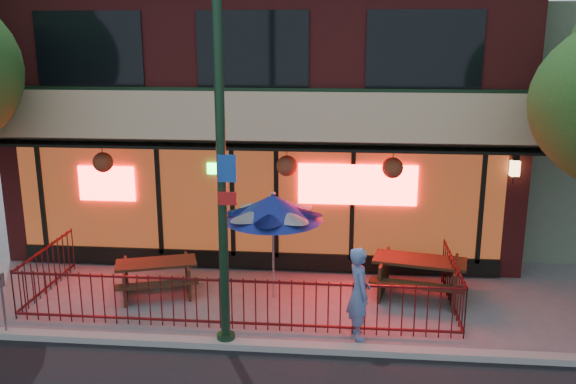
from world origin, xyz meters
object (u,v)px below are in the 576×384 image
Objects in this scene: street_light at (221,170)px; patio_umbrella at (273,207)px; picnic_table_right at (419,272)px; parking_meter_near at (2,294)px; picnic_table_left at (157,273)px; pedestrian at (359,293)px.

patio_umbrella is (0.60, 2.05, -1.20)m from street_light.
street_light is at bearing -145.65° from picnic_table_right.
parking_meter_near is at bearing -161.55° from picnic_table_right.
picnic_table_right is at bearing 18.45° from parking_meter_near.
street_light is at bearing -106.24° from patio_umbrella.
street_light is 4.63m from parking_meter_near.
pedestrian reaches higher than picnic_table_left.
pedestrian is at bearing 5.25° from parking_meter_near.
pedestrian is at bearing 12.30° from street_light.
parking_meter_near reaches higher than picnic_table_left.
picnic_table_right is 0.93× the size of patio_umbrella.
patio_umbrella is at bearing 73.76° from street_light.
street_light reaches higher than parking_meter_near.
picnic_table_left is at bearing 44.83° from parking_meter_near.
pedestrian is (-1.29, -1.96, 0.32)m from picnic_table_right.
picnic_table_left is 5.48m from picnic_table_right.
patio_umbrella is 5.19m from parking_meter_near.
parking_meter_near is (-4.60, -2.13, -1.12)m from patio_umbrella.
patio_umbrella is at bearing -172.28° from picnic_table_right.
patio_umbrella reaches higher than pedestrian.
patio_umbrella reaches higher than picnic_table_right.
pedestrian reaches higher than picnic_table_right.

